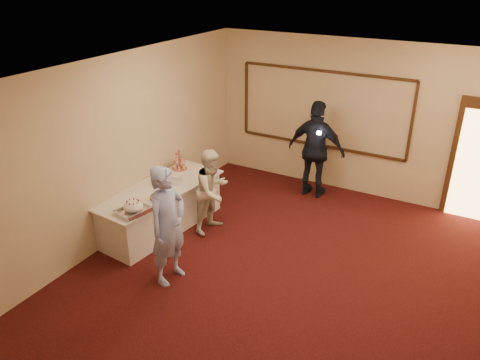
# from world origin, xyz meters

# --- Properties ---
(floor) EXTENTS (7.00, 7.00, 0.00)m
(floor) POSITION_xyz_m (0.00, 0.00, 0.00)
(floor) COLOR black
(floor) RESTS_ON ground
(room_walls) EXTENTS (6.04, 7.04, 3.02)m
(room_walls) POSITION_xyz_m (0.00, 0.00, 2.03)
(room_walls) COLOR beige
(room_walls) RESTS_ON floor
(wall_molding) EXTENTS (3.45, 0.04, 1.55)m
(wall_molding) POSITION_xyz_m (-0.80, 3.47, 1.60)
(wall_molding) COLOR #372310
(wall_molding) RESTS_ON room_walls
(buffet_table) EXTENTS (1.17, 2.48, 0.77)m
(buffet_table) POSITION_xyz_m (-2.54, 0.44, 0.39)
(buffet_table) COLOR silver
(buffet_table) RESTS_ON floor
(pavlova_tray) EXTENTS (0.45, 0.57, 0.19)m
(pavlova_tray) POSITION_xyz_m (-2.34, -0.43, 0.85)
(pavlova_tray) COLOR #AEB1B5
(pavlova_tray) RESTS_ON buffet_table
(cupcake_stand) EXTENTS (0.28, 0.28, 0.41)m
(cupcake_stand) POSITION_xyz_m (-2.70, 1.26, 0.92)
(cupcake_stand) COLOR #C65052
(cupcake_stand) RESTS_ON buffet_table
(plate_stack_a) EXTENTS (0.18, 0.18, 0.15)m
(plate_stack_a) POSITION_xyz_m (-2.56, 0.49, 0.84)
(plate_stack_a) COLOR white
(plate_stack_a) RESTS_ON buffet_table
(plate_stack_b) EXTENTS (0.21, 0.21, 0.17)m
(plate_stack_b) POSITION_xyz_m (-2.36, 0.71, 0.86)
(plate_stack_b) COLOR white
(plate_stack_b) RESTS_ON buffet_table
(tart) EXTENTS (0.31, 0.31, 0.06)m
(tart) POSITION_xyz_m (-2.28, 0.09, 0.80)
(tart) COLOR white
(tart) RESTS_ON buffet_table
(man) EXTENTS (0.48, 0.69, 1.78)m
(man) POSITION_xyz_m (-1.52, -0.66, 0.89)
(man) COLOR #97AEF2
(man) RESTS_ON floor
(woman) EXTENTS (0.65, 0.79, 1.47)m
(woman) POSITION_xyz_m (-1.73, 0.84, 0.73)
(woman) COLOR beige
(woman) RESTS_ON floor
(guest) EXTENTS (1.13, 0.49, 1.92)m
(guest) POSITION_xyz_m (-0.68, 2.92, 0.96)
(guest) COLOR black
(guest) RESTS_ON floor
(camera_flash) EXTENTS (0.08, 0.06, 0.05)m
(camera_flash) POSITION_xyz_m (-0.55, 2.64, 1.41)
(camera_flash) COLOR white
(camera_flash) RESTS_ON guest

